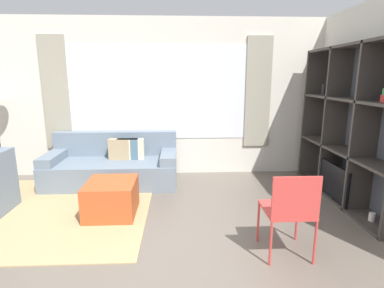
# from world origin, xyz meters

# --- Properties ---
(wall_back) EXTENTS (6.89, 0.11, 2.70)m
(wall_back) POSITION_xyz_m (0.00, 3.12, 1.36)
(wall_back) COLOR silver
(wall_back) RESTS_ON ground_plane
(wall_right) EXTENTS (0.07, 4.29, 2.70)m
(wall_right) POSITION_xyz_m (2.88, 1.54, 1.35)
(wall_right) COLOR silver
(wall_right) RESTS_ON ground_plane
(area_rug) EXTENTS (2.53, 2.40, 0.01)m
(area_rug) POSITION_xyz_m (-1.33, 1.56, 0.01)
(area_rug) COLOR tan
(area_rug) RESTS_ON ground_plane
(shelving_unit) EXTENTS (0.37, 2.23, 2.14)m
(shelving_unit) POSITION_xyz_m (2.70, 1.75, 1.03)
(shelving_unit) COLOR #515660
(shelving_unit) RESTS_ON ground_plane
(couch_main) EXTENTS (2.08, 0.93, 0.80)m
(couch_main) POSITION_xyz_m (-0.73, 2.62, 0.29)
(couch_main) COLOR slate
(couch_main) RESTS_ON ground_plane
(ottoman) EXTENTS (0.61, 0.65, 0.44)m
(ottoman) POSITION_xyz_m (-0.51, 1.42, 0.22)
(ottoman) COLOR #B74C23
(ottoman) RESTS_ON ground_plane
(folding_chair) EXTENTS (0.44, 0.46, 0.86)m
(folding_chair) POSITION_xyz_m (1.39, 0.41, 0.52)
(folding_chair) COLOR #CC3D38
(folding_chair) RESTS_ON ground_plane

